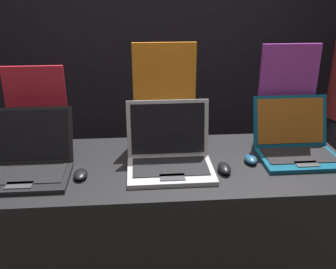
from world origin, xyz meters
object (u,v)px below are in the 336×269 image
promo_stand_middle (164,96)px  promo_stand_front (37,110)px  laptop_middle (169,154)px  promo_stand_back (287,96)px  laptop_front (27,161)px  mouse_middle (224,168)px  mouse_back (251,159)px  mouse_front (81,174)px  laptop_back (296,144)px

promo_stand_middle → promo_stand_front: bearing=-177.1°
laptop_middle → promo_stand_back: promo_stand_back is taller
laptop_front → promo_stand_middle: bearing=26.8°
laptop_front → promo_stand_front: (-0.00, 0.29, 0.14)m
promo_stand_middle → mouse_middle: bearing=-57.3°
mouse_middle → mouse_back: bearing=30.0°
mouse_front → laptop_back: size_ratio=0.27×
promo_stand_front → promo_stand_back: (1.28, -0.01, 0.05)m
promo_stand_front → promo_stand_back: size_ratio=0.82×
promo_stand_front → promo_stand_middle: (0.64, 0.03, 0.05)m
mouse_middle → promo_stand_back: size_ratio=0.21×
laptop_middle → mouse_middle: bearing=-16.2°
mouse_back → laptop_front: bearing=-178.6°
promo_stand_front → mouse_back: promo_stand_front is taller
laptop_front → mouse_back: bearing=1.4°
mouse_front → promo_stand_back: (1.04, 0.34, 0.23)m
promo_stand_front → mouse_middle: 0.97m
laptop_front → promo_stand_back: (1.28, 0.28, 0.19)m
laptop_middle → mouse_front: bearing=-169.9°
laptop_front → laptop_back: bearing=4.0°
mouse_front → mouse_middle: bearing=0.0°
mouse_front → mouse_middle: mouse_middle is taller
laptop_middle → mouse_back: size_ratio=4.06×
mouse_middle → promo_stand_back: (0.39, 0.34, 0.23)m
laptop_front → laptop_middle: (0.64, 0.01, 0.01)m
promo_stand_front → laptop_middle: bearing=-23.5°
mouse_front → laptop_middle: size_ratio=0.27×
laptop_back → mouse_back: 0.25m
mouse_front → promo_stand_middle: bearing=43.8°
laptop_front → mouse_middle: size_ratio=3.54×
mouse_back → promo_stand_back: size_ratio=0.18×
promo_stand_middle → mouse_back: size_ratio=5.49×
promo_stand_middle → mouse_back: (0.39, -0.30, -0.24)m
mouse_front → promo_stand_middle: size_ratio=0.20×
promo_stand_middle → promo_stand_back: size_ratio=1.01×
laptop_back → mouse_back: bearing=-165.2°
mouse_middle → promo_stand_middle: 0.51m
mouse_middle → laptop_back: 0.42m
mouse_front → promo_stand_back: promo_stand_back is taller
mouse_front → laptop_middle: laptop_middle is taller
promo_stand_front → laptop_front: bearing=-90.0°
mouse_front → laptop_front: bearing=166.2°
mouse_front → promo_stand_middle: 0.60m
laptop_back → mouse_middle: bearing=-159.1°
mouse_middle → laptop_back: laptop_back is taller
laptop_middle → promo_stand_middle: size_ratio=0.74×
laptop_back → mouse_front: bearing=-171.8°
mouse_front → laptop_back: 1.05m
mouse_middle → mouse_front: bearing=-180.0°
promo_stand_front → promo_stand_middle: bearing=2.9°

